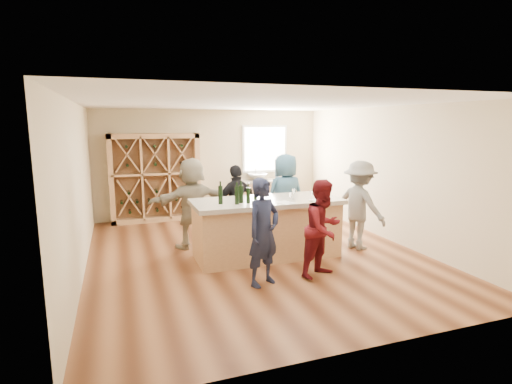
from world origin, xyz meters
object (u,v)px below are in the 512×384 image
object	(u,v)px
wine_bottle_c	(241,194)
person_far_mid	(237,204)
wine_bottle_b	(237,196)
wine_bottle_d	(248,195)
wine_rack	(155,178)
person_near_right	(323,228)
wine_bottle_a	(221,195)
wine_bottle_e	(256,194)
person_far_left	(192,203)
person_far_right	(285,196)
person_server	(359,205)
tasting_counter_base	(267,230)
sink	(258,177)
person_near_left	(263,232)

from	to	relation	value
wine_bottle_c	person_far_mid	distance (m)	1.25
wine_bottle_b	wine_bottle_d	bearing A→B (deg)	6.41
wine_rack	person_near_right	xyz separation A→B (m)	(2.17, -4.70, -0.31)
wine_bottle_a	wine_bottle_e	distance (m)	0.64
wine_rack	wine_bottle_b	bearing A→B (deg)	-74.79
wine_bottle_c	person_far_left	distance (m)	1.39
wine_bottle_c	wine_bottle_d	distance (m)	0.13
wine_bottle_d	wine_bottle_e	xyz separation A→B (m)	(0.17, 0.10, -0.01)
wine_bottle_d	person_near_right	world-z (taller)	person_near_right
person_far_right	person_far_left	size ratio (longest dim) A/B	1.01
person_far_mid	person_far_left	size ratio (longest dim) A/B	0.90
wine_bottle_e	person_server	xyz separation A→B (m)	(2.14, -0.04, -0.34)
wine_rack	wine_bottle_d	xyz separation A→B (m)	(1.23, -3.72, 0.12)
wine_rack	wine_bottle_a	size ratio (longest dim) A/B	6.98
wine_bottle_a	person_far_mid	distance (m)	1.36
person_server	person_far_left	bearing A→B (deg)	49.81
tasting_counter_base	wine_bottle_a	world-z (taller)	wine_bottle_a
sink	person_near_right	size ratio (longest dim) A/B	0.34
wine_bottle_c	wine_bottle_d	size ratio (longest dim) A/B	1.12
sink	tasting_counter_base	size ratio (longest dim) A/B	0.21
tasting_counter_base	person_far_left	size ratio (longest dim) A/B	1.45
sink	wine_bottle_b	world-z (taller)	wine_bottle_b
wine_bottle_a	wine_bottle_b	world-z (taller)	wine_bottle_a
wine_bottle_c	person_near_right	bearing A→B (deg)	-45.08
person_near_right	person_far_left	bearing A→B (deg)	103.74
wine_bottle_a	person_near_left	xyz separation A→B (m)	(0.39, -1.09, -0.41)
wine_rack	person_near_left	size ratio (longest dim) A/B	1.33
person_near_left	person_far_left	distance (m)	2.34
wine_bottle_e	person_far_right	world-z (taller)	person_far_right
person_near_left	wine_bottle_d	bearing A→B (deg)	60.14
wine_bottle_d	wine_bottle_e	bearing A→B (deg)	31.14
wine_rack	tasting_counter_base	world-z (taller)	wine_rack
wine_bottle_d	person_server	xyz separation A→B (m)	(2.31, 0.07, -0.35)
person_near_left	person_near_right	bearing A→B (deg)	-24.09
wine_bottle_e	person_far_right	size ratio (longest dim) A/B	0.15
person_far_left	wine_bottle_a	bearing A→B (deg)	90.08
wine_bottle_a	sink	bearing A→B (deg)	61.36
wine_bottle_c	person_server	xyz separation A→B (m)	(2.41, -0.01, -0.36)
wine_rack	wine_bottle_e	world-z (taller)	wine_rack
person_near_right	person_far_mid	bearing A→B (deg)	86.04
wine_bottle_b	person_far_left	xyz separation A→B (m)	(-0.55, 1.27, -0.33)
sink	wine_bottle_b	distance (m)	4.04
sink	wine_bottle_a	size ratio (longest dim) A/B	1.72
sink	wine_bottle_e	size ratio (longest dim) A/B	2.04
person_server	wine_bottle_e	bearing A→B (deg)	69.90
wine_bottle_e	person_far_left	distance (m)	1.51
person_near_left	person_server	world-z (taller)	person_server
tasting_counter_base	wine_bottle_c	size ratio (longest dim) A/B	8.41
wine_bottle_b	person_far_mid	distance (m)	1.37
person_near_right	wine_bottle_a	bearing A→B (deg)	119.15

